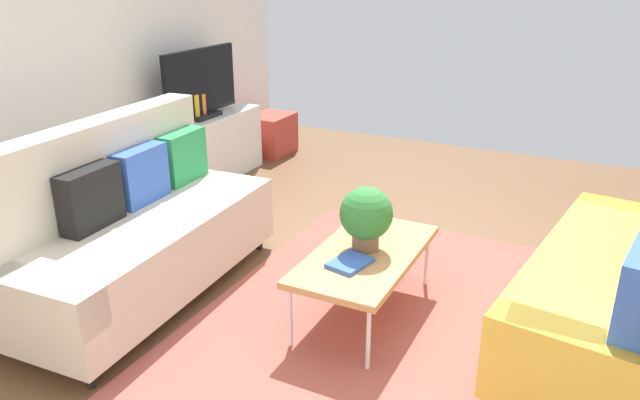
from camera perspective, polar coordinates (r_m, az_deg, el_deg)
The scene contains 16 objects.
ground_plane at distance 3.75m, azimuth 6.20°, elevation -10.80°, with size 7.68×7.68×0.00m, color brown.
wall_far at distance 4.92m, azimuth -26.06°, elevation 12.97°, with size 6.40×0.12×2.90m, color white.
area_rug at distance 3.66m, azimuth 6.80°, elevation -11.64°, with size 2.90×2.20×0.01m, color #9E4C42.
couch_beige at distance 3.97m, azimuth -17.28°, elevation -2.44°, with size 1.94×0.93×1.10m.
couch_green at distance 3.60m, azimuth 27.67°, elevation -6.79°, with size 2.00×1.09×1.10m.
coffee_table at distance 3.57m, azimuth 4.33°, elevation -5.29°, with size 1.10×0.56×0.42m.
tv_console at distance 5.96m, azimuth -10.93°, elevation 4.69°, with size 1.40×0.44×0.64m, color silver.
tv at distance 5.80m, azimuth -11.21°, elevation 10.66°, with size 1.00×0.20×0.64m.
storage_trunk at distance 6.80m, azimuth -4.61°, elevation 6.22°, with size 0.52×0.40×0.44m, color #B2382D.
potted_plant at distance 3.51m, azimuth 4.38°, elevation -1.49°, with size 0.31×0.31×0.38m.
table_book_0 at distance 3.40m, azimuth 2.84°, elevation -5.94°, with size 0.24×0.18×0.02m, color #3359B2.
vase_0 at distance 5.46m, azimuth -15.31°, elevation 7.02°, with size 0.13×0.13×0.13m, color silver.
vase_1 at distance 5.60m, azimuth -14.01°, elevation 7.48°, with size 0.11×0.11×0.13m, color #B24C4C.
bottle_0 at distance 5.66m, azimuth -12.26°, elevation 8.13°, with size 0.06×0.06×0.20m, color silver.
bottle_1 at distance 5.74m, azimuth -11.61°, elevation 8.55°, with size 0.06×0.06×0.24m, color gold.
bottle_2 at distance 5.82m, azimuth -10.95°, elevation 8.72°, with size 0.05×0.05×0.23m, color orange.
Camera 1 is at (-3.00, -1.06, 1.99)m, focal length 33.86 mm.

